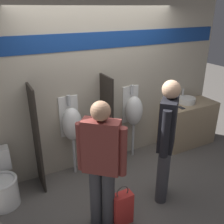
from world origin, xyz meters
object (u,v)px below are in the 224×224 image
Objects in this scene: toilet at (1,185)px; sink_basin at (186,100)px; shopping_bag at (122,208)px; cell_phone at (181,108)px; urinal_far at (134,111)px; person_in_vest at (167,138)px; urinal_near_counter at (72,124)px; person_with_lanyard at (102,162)px.

sink_basin is at bearing 2.06° from toilet.
cell_phone is at bearing 30.06° from shopping_bag.
person_in_vest is (-0.21, -1.11, 0.08)m from urinal_far.
shopping_bag is (-1.78, -1.03, -0.62)m from cell_phone.
person_in_vest is at bearing -100.73° from urinal_far.
urinal_near_counter is at bearing 9.85° from toilet.
sink_basin is 2.45m from shopping_bag.
person_with_lanyard reaches higher than cell_phone.
urinal_far is 0.80× the size of person_with_lanyard.
toilet is (-3.04, 0.03, -0.55)m from cell_phone.
cell_phone is 2.15m from shopping_bag.
sink_basin is 2.20m from urinal_near_counter.
cell_phone is 1.39m from person_in_vest.
cell_phone reaches higher than shopping_bag.
toilet is 2.28m from person_in_vest.
person_in_vest reaches higher than sink_basin.
toilet is at bearing 179.38° from cell_phone.
cell_phone is at bearing -6.54° from urinal_near_counter.
shopping_bag is (0.22, -0.10, -0.67)m from person_with_lanyard.
cell_phone is at bearing -149.55° from sink_basin.
cell_phone is 0.16× the size of toilet.
person_with_lanyard is (-0.06, -1.16, 0.03)m from urinal_near_counter.
sink_basin is 0.30m from cell_phone.
sink_basin is 0.58× the size of shopping_bag.
person_in_vest is (0.88, -1.11, 0.08)m from urinal_near_counter.
shopping_bag is (-0.93, -1.25, -0.64)m from urinal_far.
person_with_lanyard is at bearing -92.83° from urinal_near_counter.
person_with_lanyard reaches higher than shopping_bag.
person_in_vest is 1.03m from shopping_bag.
person_in_vest reaches higher than urinal_far.
person_in_vest reaches higher than shopping_bag.
person_with_lanyard is 2.94× the size of shopping_bag.
toilet is at bearing -177.94° from sink_basin.
shopping_bag is at bearing 146.77° from person_in_vest.
person_with_lanyard reaches higher than sink_basin.
toilet is (-1.09, -0.19, -0.58)m from urinal_near_counter.
sink_basin is 0.37× the size of toilet.
sink_basin is at bearing -3.66° from urinal_far.
sink_basin is 0.25× the size of urinal_near_counter.
sink_basin is at bearing -1.85° from urinal_near_counter.
sink_basin is 2.51m from person_with_lanyard.
person_with_lanyard is at bearing -154.35° from sink_basin.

